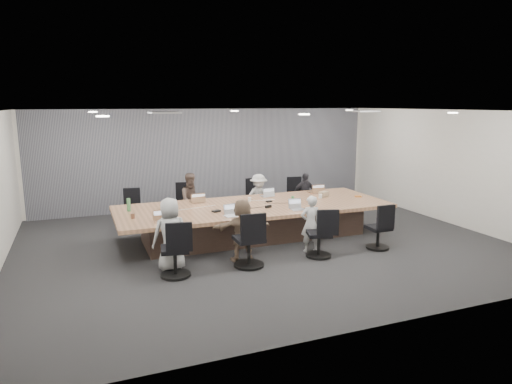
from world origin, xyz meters
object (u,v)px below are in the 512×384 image
object	(u,v)px
laptop_2	(267,196)
bottle_green_right	(293,201)
person_2	(259,198)
bottle_green_left	(129,205)
person_5	(242,230)
person_3	(305,195)
person_1	(192,200)
canvas_bag	(324,194)
chair_4	(175,254)
person_6	(311,224)
chair_3	(299,200)
chair_2	(254,202)
bottle_clear	(174,205)
laptop_6	(298,210)
mug_brown	(133,216)
person_4	(170,234)
laptop_3	(315,192)
laptop_4	(165,222)
chair_1	(189,207)
conference_table	(254,220)
chair_0	(135,214)
chair_5	(249,243)
laptop_1	(198,201)
laptop_5	(233,216)
snack_packet	(358,196)
stapler	(268,206)
chair_6	(319,238)
chair_7	(378,231)

from	to	relation	value
laptop_2	bottle_green_right	size ratio (longest dim) A/B	1.28
person_2	bottle_green_left	world-z (taller)	person_2
person_5	person_3	bearing A→B (deg)	-127.86
person_1	canvas_bag	bearing A→B (deg)	-26.90
chair_4	person_6	distance (m)	2.84
chair_4	chair_3	bearing A→B (deg)	49.36
chair_2	bottle_clear	world-z (taller)	bottle_clear
person_5	bottle_green_left	bearing A→B (deg)	-35.65
laptop_2	person_6	bearing A→B (deg)	84.55
person_1	canvas_bag	xyz separation A→B (m)	(2.96, -1.12, 0.14)
laptop_6	laptop_2	bearing A→B (deg)	96.47
person_3	person_6	distance (m)	2.98
mug_brown	chair_3	bearing A→B (deg)	23.00
person_2	person_4	bearing A→B (deg)	-148.88
laptop_3	bottle_green_right	xyz separation A→B (m)	(-1.24, -1.26, 0.11)
laptop_4	laptop_3	bearing A→B (deg)	27.23
chair_1	person_3	distance (m)	3.06
conference_table	person_1	bearing A→B (deg)	128.73
laptop_3	mug_brown	world-z (taller)	mug_brown
chair_0	chair_5	bearing A→B (deg)	125.81
canvas_bag	bottle_clear	bearing A→B (deg)	-179.46
chair_2	laptop_1	world-z (taller)	chair_2
conference_table	laptop_2	size ratio (longest dim) A/B	20.05
laptop_2	bottle_green_right	world-z (taller)	bottle_green_right
bottle_green_left	laptop_6	bearing A→B (deg)	-19.90
laptop_2	laptop_5	distance (m)	2.13
person_6	canvas_bag	world-z (taller)	person_6
person_6	laptop_6	xyz separation A→B (m)	(0.00, 0.55, 0.17)
laptop_4	mug_brown	distance (m)	0.76
bottle_green_left	bottle_green_right	world-z (taller)	bottle_green_left
person_4	person_5	bearing A→B (deg)	174.49
person_2	laptop_6	xyz separation A→B (m)	(0.04, -2.15, 0.15)
bottle_green_left	canvas_bag	xyz separation A→B (m)	(4.53, -0.18, -0.07)
bottle_green_left	snack_packet	world-z (taller)	bottle_green_left
bottle_clear	stapler	distance (m)	2.01
person_3	bottle_green_right	bearing A→B (deg)	-117.48
person_5	laptop_2	bearing A→B (deg)	-115.85
conference_table	laptop_5	size ratio (longest dim) A/B	18.17
chair_6	person_6	distance (m)	0.40
chair_1	stapler	size ratio (longest dim) A/B	5.20
chair_5	person_3	xyz separation A→B (m)	(2.72, 3.05, 0.14)
laptop_5	chair_2	bearing A→B (deg)	53.49
chair_2	person_6	world-z (taller)	person_6
chair_7	person_3	world-z (taller)	person_3
person_4	chair_1	bearing A→B (deg)	-114.44
laptop_4	chair_6	bearing A→B (deg)	-11.92
laptop_3	bottle_clear	size ratio (longest dim) A/B	1.71
canvas_bag	chair_5	bearing A→B (deg)	-143.94
laptop_6	bottle_green_left	xyz separation A→B (m)	(-3.33, 1.21, 0.13)
laptop_4	canvas_bag	size ratio (longest dim) A/B	1.46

